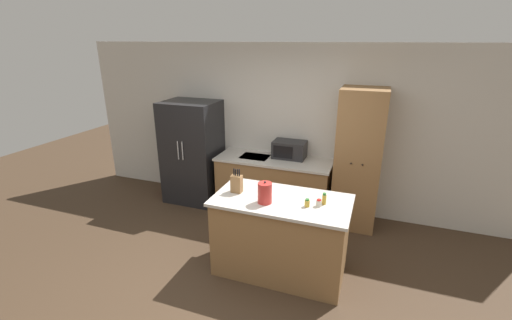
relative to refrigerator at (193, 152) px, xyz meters
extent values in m
plane|color=#423021|center=(1.55, -1.95, -0.85)|extent=(14.00, 14.00, 0.00)
cube|color=beige|center=(1.55, 0.38, 0.45)|extent=(7.20, 0.06, 2.60)
cube|color=black|center=(0.00, 0.00, 0.00)|extent=(0.88, 0.71, 1.70)
cylinder|color=silver|center=(-0.04, -0.37, 0.14)|extent=(0.02, 0.02, 0.30)
cylinder|color=silver|center=(0.04, -0.37, 0.14)|extent=(0.02, 0.02, 0.30)
cube|color=olive|center=(1.42, 0.03, -0.42)|extent=(1.76, 0.64, 0.85)
cube|color=beige|center=(1.42, 0.03, 0.02)|extent=(1.80, 0.68, 0.03)
cube|color=#9EA0A3|center=(1.10, 0.03, 0.03)|extent=(0.44, 0.34, 0.01)
cube|color=olive|center=(2.67, 0.06, 0.16)|extent=(0.62, 0.59, 2.03)
sphere|color=black|center=(2.59, -0.25, 0.20)|extent=(0.02, 0.02, 0.02)
sphere|color=black|center=(2.74, -0.25, 0.20)|extent=(0.02, 0.02, 0.02)
cube|color=olive|center=(1.95, -1.40, -0.40)|extent=(1.48, 0.76, 0.91)
cube|color=beige|center=(1.95, -1.40, 0.08)|extent=(1.54, 0.82, 0.03)
cube|color=#232326|center=(1.62, 0.17, 0.17)|extent=(0.50, 0.33, 0.27)
cube|color=black|center=(1.56, 0.00, 0.17)|extent=(0.30, 0.01, 0.19)
cube|color=olive|center=(1.41, -1.40, 0.20)|extent=(0.13, 0.09, 0.21)
cylinder|color=black|center=(1.37, -1.39, 0.34)|extent=(0.02, 0.02, 0.08)
cylinder|color=black|center=(1.39, -1.40, 0.34)|extent=(0.02, 0.02, 0.08)
cylinder|color=black|center=(1.42, -1.40, 0.34)|extent=(0.02, 0.02, 0.08)
cylinder|color=black|center=(1.44, -1.40, 0.34)|extent=(0.02, 0.02, 0.09)
cylinder|color=gold|center=(2.26, -1.48, 0.13)|extent=(0.05, 0.05, 0.07)
cylinder|color=#286628|center=(2.26, -1.48, 0.17)|extent=(0.04, 0.04, 0.02)
cylinder|color=beige|center=(2.37, -1.43, 0.13)|extent=(0.06, 0.06, 0.07)
cylinder|color=red|center=(2.37, -1.43, 0.17)|extent=(0.05, 0.05, 0.01)
cylinder|color=gold|center=(2.42, -1.36, 0.15)|extent=(0.05, 0.05, 0.11)
cylinder|color=#286628|center=(2.42, -1.36, 0.21)|extent=(0.04, 0.04, 0.02)
cylinder|color=#B72D28|center=(1.80, -1.55, 0.21)|extent=(0.16, 0.16, 0.23)
sphere|color=#262628|center=(1.80, -1.55, 0.34)|extent=(0.02, 0.02, 0.02)
cylinder|color=red|center=(-0.57, 0.03, -0.67)|extent=(0.13, 0.13, 0.36)
cylinder|color=black|center=(-0.57, 0.03, -0.46)|extent=(0.06, 0.06, 0.06)
camera|label=1|loc=(2.87, -4.76, 1.79)|focal=24.00mm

